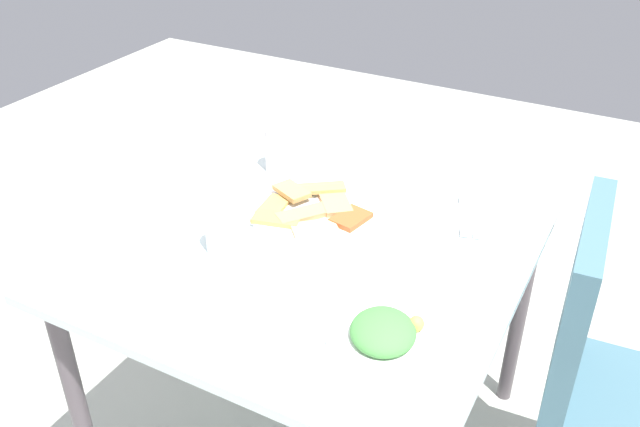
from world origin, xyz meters
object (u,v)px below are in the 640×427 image
Objects in this scene: pide_platter at (313,210)px; condiment_caddy at (282,141)px; dining_chair at (611,381)px; salad_plate_greens at (384,334)px; fork at (463,215)px; dining_table at (324,261)px; drinking_glass at (222,231)px; paper_napkin at (470,219)px; soda_can at (277,150)px; spoon at (477,219)px.

pide_platter is 3.54× the size of condiment_caddy.
salad_plate_greens is (0.37, -0.41, 0.26)m from dining_chair.
condiment_caddy is (-0.12, -0.59, 0.02)m from fork.
drinking_glass is at bearing -42.89° from dining_table.
paper_napkin is 0.62m from condiment_caddy.
paper_napkin is at bearing 78.64° from condiment_caddy.
paper_napkin reaches higher than dining_table.
salad_plate_greens is at bearing 76.53° from drinking_glass.
soda_can reaches higher than paper_napkin.
spoon is at bearing 125.34° from dining_table.
dining_chair is 0.94m from drinking_glass.
dining_table is 0.37m from paper_napkin.
salad_plate_greens is at bearing -1.30° from paper_napkin.
dining_chair is 7.85× the size of paper_napkin.
pide_platter is 2.69× the size of paper_napkin.
drinking_glass is 0.62× the size of spoon.
dining_chair reaches higher than drinking_glass.
fork is (-0.16, 0.33, -0.01)m from pide_platter.
pide_platter is 1.71× the size of fork.
paper_napkin is 0.02m from spoon.
pide_platter is 0.26m from soda_can.
drinking_glass is (0.18, -0.17, 0.14)m from dining_table.
pide_platter is (-0.06, -0.06, 0.10)m from dining_table.
dining_table is 4.88× the size of salad_plate_greens.
pide_platter is at bearing -83.21° from fork.
fork is at bearing 116.00° from pide_platter.
dining_chair is 1.00m from soda_can.
dining_table is 9.96× the size of drinking_glass.
salad_plate_greens reaches higher than dining_table.
spoon reaches higher than paper_napkin.
dining_chair is 0.47m from spoon.
condiment_caddy is (-0.63, -0.60, 0.01)m from salad_plate_greens.
drinking_glass is 0.89× the size of paper_napkin.
drinking_glass is at bearing -48.95° from paper_napkin.
pide_platter reaches higher than fork.
salad_plate_greens is 1.78× the size of soda_can.
dining_chair is at bearing 53.08° from fork.
soda_can reaches higher than salad_plate_greens.
dining_chair is 0.61m from salad_plate_greens.
drinking_glass reaches higher than spoon.
pide_platter is 0.39m from paper_napkin.
soda_can is at bearing 26.50° from condiment_caddy.
dining_chair reaches higher than spoon.
condiment_caddy reaches higher than pide_platter.
soda_can is at bearing -128.78° from pide_platter.
dining_chair reaches higher than paper_napkin.
fork is (-0.22, 0.27, 0.09)m from dining_table.
soda_can is 0.57m from spoon.
drinking_glass is at bearing 13.43° from soda_can.
dining_table is at bearing -70.77° from spoon.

